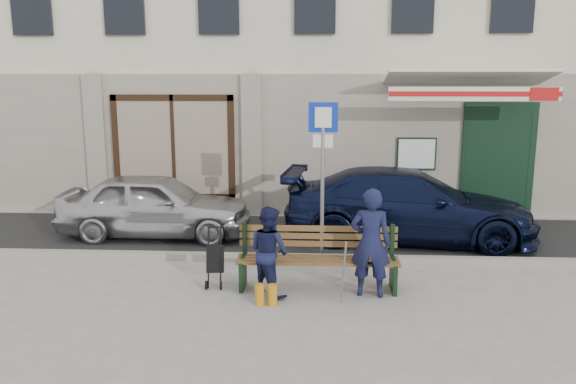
# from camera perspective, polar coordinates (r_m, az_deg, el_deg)

# --- Properties ---
(ground) EXTENTS (80.00, 80.00, 0.00)m
(ground) POSITION_cam_1_polar(r_m,az_deg,el_deg) (8.33, 2.18, -10.34)
(ground) COLOR #9E9991
(ground) RESTS_ON ground
(asphalt_lane) EXTENTS (60.00, 3.20, 0.01)m
(asphalt_lane) POSITION_cam_1_polar(r_m,az_deg,el_deg) (11.27, 2.46, -4.49)
(asphalt_lane) COLOR #282828
(asphalt_lane) RESTS_ON ground
(curb) EXTENTS (60.00, 0.18, 0.12)m
(curb) POSITION_cam_1_polar(r_m,az_deg,el_deg) (9.72, 2.34, -6.75)
(curb) COLOR #9E9384
(curb) RESTS_ON ground
(building) EXTENTS (20.00, 8.27, 10.00)m
(building) POSITION_cam_1_polar(r_m,az_deg,el_deg) (16.31, 2.89, 18.01)
(building) COLOR beige
(building) RESTS_ON ground
(car_silver) EXTENTS (3.75, 1.52, 1.28)m
(car_silver) POSITION_cam_1_polar(r_m,az_deg,el_deg) (11.44, -13.31, -1.27)
(car_silver) COLOR #B9B9BE
(car_silver) RESTS_ON ground
(car_navy) EXTENTS (4.96, 2.43, 1.39)m
(car_navy) POSITION_cam_1_polar(r_m,az_deg,el_deg) (11.09, 12.11, -1.32)
(car_navy) COLOR black
(car_navy) RESTS_ON ground
(parking_sign) EXTENTS (0.50, 0.10, 2.70)m
(parking_sign) POSITION_cam_1_polar(r_m,az_deg,el_deg) (9.60, 3.55, 3.78)
(parking_sign) COLOR gray
(parking_sign) RESTS_ON ground
(bench) EXTENTS (2.40, 1.17, 0.98)m
(bench) POSITION_cam_1_polar(r_m,az_deg,el_deg) (8.40, 2.72, -6.83)
(bench) COLOR brown
(bench) RESTS_ON ground
(man) EXTENTS (0.63, 0.46, 1.59)m
(man) POSITION_cam_1_polar(r_m,az_deg,el_deg) (8.12, 8.38, -5.11)
(man) COLOR #141738
(man) RESTS_ON ground
(woman) EXTENTS (0.81, 0.80, 1.32)m
(woman) POSITION_cam_1_polar(r_m,az_deg,el_deg) (8.10, -1.94, -6.04)
(woman) COLOR #15193A
(woman) RESTS_ON ground
(stroller) EXTENTS (0.28, 0.38, 0.90)m
(stroller) POSITION_cam_1_polar(r_m,az_deg,el_deg) (8.61, -7.42, -6.90)
(stroller) COLOR black
(stroller) RESTS_ON ground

